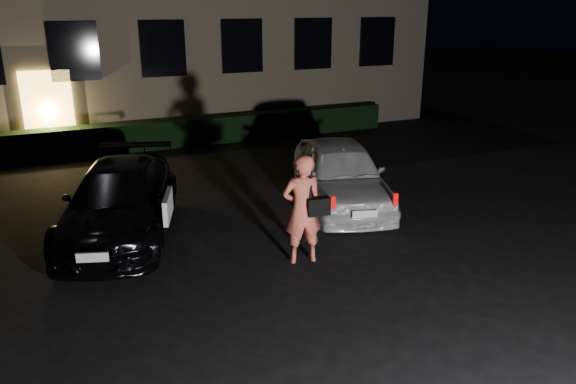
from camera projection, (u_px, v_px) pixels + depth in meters
name	position (u px, v px, depth m)	size (l,w,h in m)	color
ground	(324.00, 293.00, 8.86)	(80.00, 80.00, 0.00)	black
hedge	(172.00, 133.00, 17.81)	(15.00, 0.70, 0.85)	black
sedan	(120.00, 200.00, 10.99)	(3.27, 5.03, 1.36)	black
hatch	(340.00, 173.00, 12.56)	(2.85, 4.60, 1.46)	silver
man	(303.00, 209.00, 9.67)	(0.82, 0.55, 1.96)	#E2604D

